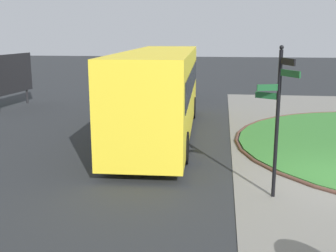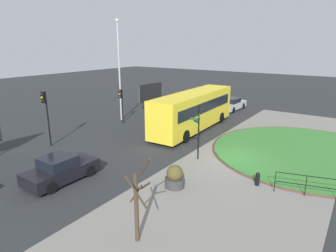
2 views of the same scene
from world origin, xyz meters
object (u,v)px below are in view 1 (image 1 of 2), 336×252
car_trailing (176,88)px  billboard_right (12,75)px  signpost_directional (278,111)px  bus_yellow (160,91)px

car_trailing → billboard_right: (-4.23, 8.36, 1.12)m
signpost_directional → car_trailing: size_ratio=0.83×
signpost_directional → car_trailing: (15.36, 4.05, -1.51)m
bus_yellow → car_trailing: size_ratio=2.49×
signpost_directional → billboard_right: 16.67m
signpost_directional → car_trailing: bearing=14.8°
bus_yellow → signpost_directional: bearing=-150.3°
signpost_directional → car_trailing: signpost_directional is taller
signpost_directional → bus_yellow: size_ratio=0.33×
car_trailing → billboard_right: bearing=119.4°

